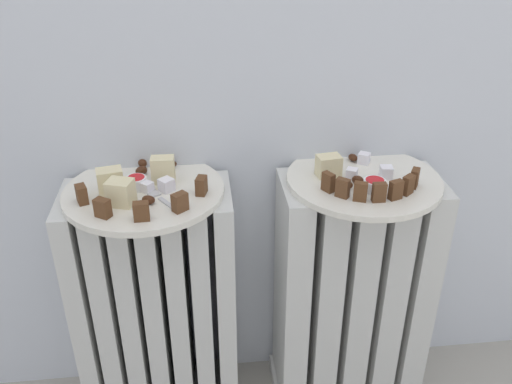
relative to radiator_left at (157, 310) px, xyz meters
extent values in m
cube|color=silver|center=(-0.14, 0.00, 0.02)|extent=(0.04, 0.17, 0.53)
cube|color=silver|center=(-0.10, 0.00, 0.02)|extent=(0.04, 0.17, 0.53)
cube|color=silver|center=(-0.05, 0.00, 0.02)|extent=(0.04, 0.17, 0.53)
cube|color=silver|center=(0.00, 0.00, 0.02)|extent=(0.04, 0.17, 0.53)
cube|color=silver|center=(0.05, 0.00, 0.02)|extent=(0.04, 0.17, 0.53)
cube|color=silver|center=(0.10, 0.00, 0.02)|extent=(0.04, 0.17, 0.53)
cube|color=silver|center=(0.14, 0.00, 0.02)|extent=(0.04, 0.17, 0.53)
cube|color=silver|center=(0.42, 0.00, -0.26)|extent=(0.34, 0.17, 0.03)
cube|color=silver|center=(0.29, 0.00, 0.02)|extent=(0.05, 0.17, 0.53)
cube|color=silver|center=(0.35, 0.00, 0.02)|extent=(0.05, 0.17, 0.53)
cube|color=silver|center=(0.42, 0.00, 0.02)|extent=(0.05, 0.17, 0.53)
cube|color=silver|center=(0.49, 0.00, 0.02)|extent=(0.05, 0.17, 0.53)
cube|color=silver|center=(0.56, 0.00, 0.02)|extent=(0.05, 0.17, 0.53)
cylinder|color=silver|center=(0.00, 0.00, 0.29)|extent=(0.30, 0.30, 0.01)
cylinder|color=silver|center=(0.42, 0.00, 0.29)|extent=(0.30, 0.30, 0.01)
cube|color=#56351E|center=(-0.10, -0.04, 0.31)|extent=(0.03, 0.03, 0.03)
cube|color=#56351E|center=(-0.06, -0.09, 0.31)|extent=(0.03, 0.03, 0.03)
cube|color=#56351E|center=(0.00, -0.11, 0.31)|extent=(0.03, 0.02, 0.03)
cube|color=#56351E|center=(0.07, -0.09, 0.31)|extent=(0.03, 0.03, 0.03)
cube|color=#56351E|center=(0.11, -0.03, 0.31)|extent=(0.02, 0.03, 0.03)
cube|color=beige|center=(0.04, 0.02, 0.32)|extent=(0.04, 0.03, 0.05)
cube|color=beige|center=(-0.03, -0.05, 0.32)|extent=(0.05, 0.05, 0.05)
cube|color=beige|center=(-0.06, -0.01, 0.32)|extent=(0.05, 0.04, 0.05)
cube|color=white|center=(0.01, -0.01, 0.30)|extent=(0.03, 0.03, 0.02)
cube|color=white|center=(0.04, -0.01, 0.31)|extent=(0.03, 0.03, 0.02)
ellipsoid|color=#3D1E0F|center=(0.01, -0.06, 0.30)|extent=(0.03, 0.02, 0.02)
ellipsoid|color=#3D1E0F|center=(-0.01, 0.06, 0.30)|extent=(0.03, 0.03, 0.02)
ellipsoid|color=#3D1E0F|center=(0.05, 0.08, 0.30)|extent=(0.03, 0.02, 0.02)
ellipsoid|color=#3D1E0F|center=(-0.01, 0.09, 0.30)|extent=(0.03, 0.03, 0.02)
cylinder|color=white|center=(-0.01, 0.00, 0.31)|extent=(0.04, 0.04, 0.02)
cylinder|color=red|center=(-0.01, 0.00, 0.31)|extent=(0.03, 0.03, 0.01)
cube|color=#56351E|center=(0.34, -0.05, 0.31)|extent=(0.02, 0.03, 0.04)
cube|color=#56351E|center=(0.36, -0.07, 0.31)|extent=(0.03, 0.03, 0.04)
cube|color=#56351E|center=(0.39, -0.09, 0.31)|extent=(0.03, 0.02, 0.04)
cube|color=#56351E|center=(0.42, -0.09, 0.31)|extent=(0.02, 0.01, 0.04)
cube|color=#56351E|center=(0.45, -0.09, 0.31)|extent=(0.03, 0.02, 0.04)
cube|color=#56351E|center=(0.48, -0.07, 0.31)|extent=(0.03, 0.03, 0.04)
cube|color=#56351E|center=(0.50, -0.05, 0.31)|extent=(0.02, 0.03, 0.04)
cube|color=beige|center=(0.35, 0.01, 0.31)|extent=(0.05, 0.04, 0.04)
cube|color=white|center=(0.40, 0.00, 0.30)|extent=(0.03, 0.03, 0.02)
cube|color=white|center=(0.44, 0.06, 0.30)|extent=(0.03, 0.03, 0.02)
cube|color=white|center=(0.46, -0.01, 0.31)|extent=(0.03, 0.03, 0.02)
ellipsoid|color=#3D1E0F|center=(0.42, 0.07, 0.30)|extent=(0.02, 0.03, 0.01)
ellipsoid|color=#3D1E0F|center=(0.38, -0.04, 0.30)|extent=(0.03, 0.03, 0.02)
ellipsoid|color=#3D1E0F|center=(0.40, -0.03, 0.30)|extent=(0.03, 0.03, 0.02)
cylinder|color=white|center=(0.43, -0.05, 0.30)|extent=(0.04, 0.04, 0.02)
cylinder|color=red|center=(0.43, -0.05, 0.31)|extent=(0.03, 0.03, 0.01)
cube|color=#B7B7BC|center=(0.05, -0.07, 0.30)|extent=(0.04, 0.06, 0.00)
cube|color=#B7B7BC|center=(0.02, -0.02, 0.30)|extent=(0.03, 0.03, 0.00)
camera|label=1|loc=(0.11, -0.91, 0.78)|focal=38.37mm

